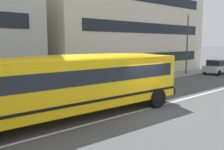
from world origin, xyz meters
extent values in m
plane|color=#4C4C4F|center=(0.00, 0.00, 0.00)|extent=(400.00, 400.00, 0.00)
cube|color=gray|center=(0.00, 7.45, 0.01)|extent=(120.00, 3.00, 0.01)
cube|color=silver|center=(0.00, 0.00, 0.00)|extent=(110.00, 0.16, 0.01)
cube|color=yellow|center=(-3.42, 1.29, 1.69)|extent=(11.67, 3.01, 2.32)
cube|color=black|center=(2.45, 1.10, 0.72)|extent=(0.30, 2.64, 0.38)
cube|color=black|center=(-3.42, 1.29, 2.10)|extent=(10.97, 3.03, 0.67)
cube|color=black|center=(-3.42, 1.29, 1.00)|extent=(11.69, 3.05, 0.13)
ellipsoid|color=yellow|center=(-3.42, 1.29, 2.84)|extent=(11.20, 2.79, 0.38)
cylinder|color=black|center=(0.94, -0.17, 0.53)|extent=(1.06, 0.33, 1.05)
cylinder|color=black|center=(1.02, 2.46, 0.53)|extent=(1.06, 0.33, 1.05)
cube|color=#B7BABF|center=(17.38, 4.56, 0.65)|extent=(3.96, 1.84, 0.70)
cube|color=black|center=(17.23, 4.56, 1.32)|extent=(2.25, 1.64, 0.64)
cylinder|color=black|center=(18.71, 5.36, 0.30)|extent=(0.61, 0.20, 0.60)
cylinder|color=black|center=(16.11, 5.45, 0.30)|extent=(0.61, 0.20, 0.60)
cylinder|color=black|center=(16.05, 3.76, 0.30)|extent=(0.61, 0.20, 0.60)
cylinder|color=#38383D|center=(14.31, 6.75, 3.25)|extent=(0.14, 0.14, 6.50)
ellipsoid|color=silver|center=(14.31, 6.75, 6.65)|extent=(0.44, 0.44, 0.30)
cube|color=beige|center=(10.68, 14.02, 6.40)|extent=(20.90, 10.15, 12.80)
cube|color=black|center=(10.68, 8.93, 1.92)|extent=(17.56, 0.04, 1.10)
cube|color=black|center=(10.68, 8.93, 5.12)|extent=(17.56, 0.04, 1.10)
camera|label=1|loc=(-9.20, -8.45, 3.60)|focal=37.97mm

